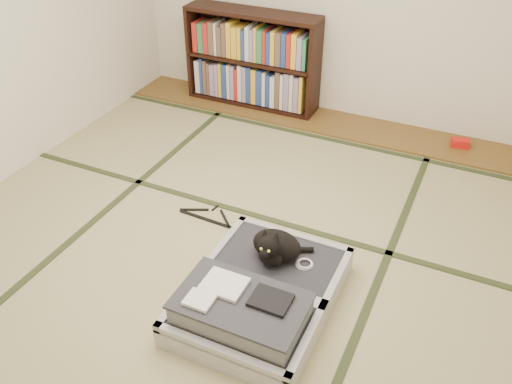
% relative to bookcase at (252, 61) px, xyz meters
% --- Properties ---
extents(floor, '(4.50, 4.50, 0.00)m').
position_rel_bookcase_xyz_m(floor, '(0.79, -2.07, -0.45)').
color(floor, tan).
rests_on(floor, ground).
extents(wood_strip, '(4.00, 0.50, 0.02)m').
position_rel_bookcase_xyz_m(wood_strip, '(0.79, -0.07, -0.44)').
color(wood_strip, brown).
rests_on(wood_strip, ground).
extents(red_item, '(0.17, 0.12, 0.07)m').
position_rel_bookcase_xyz_m(red_item, '(2.01, -0.04, -0.40)').
color(red_item, red).
rests_on(red_item, wood_strip).
extents(room_shell, '(4.50, 4.50, 4.50)m').
position_rel_bookcase_xyz_m(room_shell, '(0.79, -2.07, 1.01)').
color(room_shell, white).
rests_on(room_shell, ground).
extents(tatami_borders, '(4.00, 4.50, 0.01)m').
position_rel_bookcase_xyz_m(tatami_borders, '(0.79, -1.58, -0.45)').
color(tatami_borders, '#2D381E').
rests_on(tatami_borders, ground).
extents(bookcase, '(1.30, 0.30, 0.92)m').
position_rel_bookcase_xyz_m(bookcase, '(0.00, 0.00, 0.00)').
color(bookcase, black).
rests_on(bookcase, wood_strip).
extents(suitcase, '(0.79, 1.06, 0.31)m').
position_rel_bookcase_xyz_m(suitcase, '(1.22, -2.49, -0.34)').
color(suitcase, silver).
rests_on(suitcase, floor).
extents(cat, '(0.35, 0.35, 0.28)m').
position_rel_bookcase_xyz_m(cat, '(1.20, -2.20, -0.19)').
color(cat, black).
rests_on(cat, suitcase).
extents(cable_coil, '(0.11, 0.11, 0.03)m').
position_rel_bookcase_xyz_m(cable_coil, '(1.38, -2.17, -0.29)').
color(cable_coil, white).
rests_on(cable_coil, suitcase).
extents(hanger, '(0.44, 0.21, 0.01)m').
position_rel_bookcase_xyz_m(hanger, '(0.51, -1.83, -0.44)').
color(hanger, black).
rests_on(hanger, floor).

